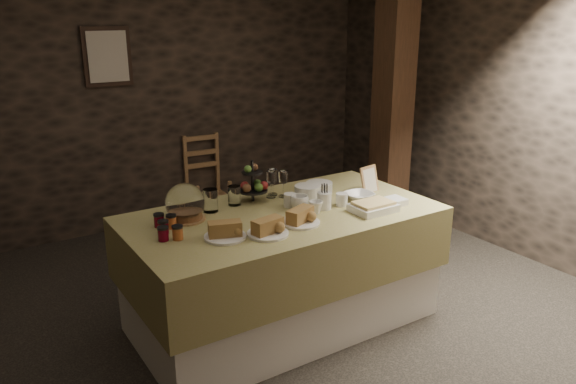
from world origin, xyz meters
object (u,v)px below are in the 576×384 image
buffet_table (283,260)px  fruit_stand (254,185)px  chair (206,182)px  timber_column (393,102)px

buffet_table → fruit_stand: 0.58m
chair → timber_column: timber_column is taller
chair → fruit_stand: fruit_stand is taller
buffet_table → timber_column: 2.34m
buffet_table → chair: bearing=78.6°
chair → buffet_table: bearing=-97.2°
buffet_table → timber_column: (1.94, 1.03, 0.81)m
buffet_table → chair: 2.34m
buffet_table → fruit_stand: fruit_stand is taller
fruit_stand → chair: bearing=75.5°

